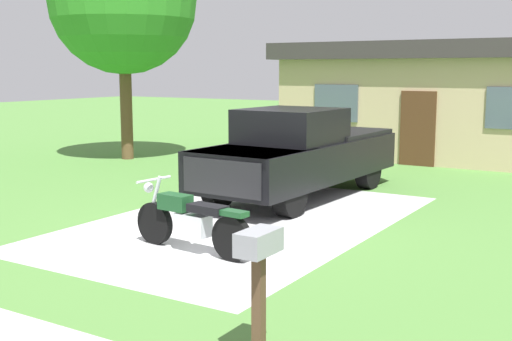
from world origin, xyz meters
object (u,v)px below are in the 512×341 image
Objects in this scene: motorcycle at (191,221)px; neighbor_house at (444,99)px; mailbox at (259,260)px; shade_tree at (123,1)px; pickup_truck at (301,152)px.

motorcycle is 12.97m from neighbor_house.
neighbor_house is at bearing 89.49° from motorcycle.
mailbox is 15.79m from neighbor_house.
pickup_truck is at bearing -19.06° from shade_tree.
pickup_truck is at bearing 97.24° from motorcycle.
motorcycle is at bearing 136.54° from mailbox.
neighbor_house reaches higher than motorcycle.
shade_tree is at bearing 137.50° from motorcycle.
pickup_truck is (-0.59, 4.68, 0.48)m from motorcycle.
pickup_truck is at bearing -94.93° from neighbor_house.
mailbox is 0.18× the size of shade_tree.
pickup_truck reaches higher than mailbox.
neighbor_house is (-2.67, 15.54, 0.81)m from mailbox.
motorcycle is at bearing -90.51° from neighbor_house.
mailbox is at bearing -43.46° from motorcycle.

